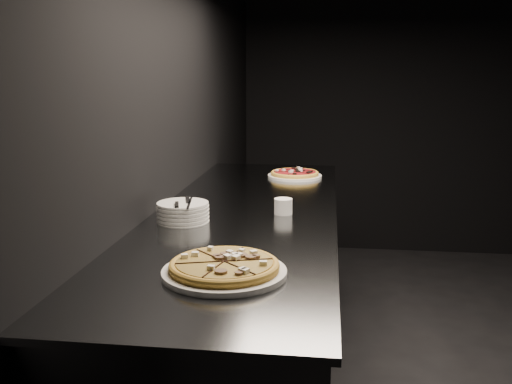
# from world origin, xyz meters

# --- Properties ---
(wall_left) EXTENTS (0.02, 5.00, 2.80)m
(wall_left) POSITION_xyz_m (-2.50, 0.00, 1.40)
(wall_left) COLOR black
(wall_left) RESTS_ON floor
(counter) EXTENTS (0.74, 2.44, 0.92)m
(counter) POSITION_xyz_m (-2.13, 0.00, 0.46)
(counter) COLOR slate
(counter) RESTS_ON floor
(pizza_mushroom) EXTENTS (0.39, 0.39, 0.04)m
(pizza_mushroom) POSITION_xyz_m (-2.08, -0.78, 0.94)
(pizza_mushroom) COLOR white
(pizza_mushroom) RESTS_ON counter
(pizza_tomato) EXTENTS (0.32, 0.32, 0.03)m
(pizza_tomato) POSITION_xyz_m (-1.98, 0.79, 0.94)
(pizza_tomato) COLOR white
(pizza_tomato) RESTS_ON counter
(plate_stack) EXTENTS (0.20, 0.20, 0.07)m
(plate_stack) POSITION_xyz_m (-2.35, -0.21, 0.96)
(plate_stack) COLOR white
(plate_stack) RESTS_ON counter
(cutlery) EXTENTS (0.06, 0.21, 0.01)m
(cutlery) POSITION_xyz_m (-2.34, -0.23, 1.00)
(cutlery) COLOR #B8BBBF
(cutlery) RESTS_ON plate_stack
(ramekin) EXTENTS (0.07, 0.07, 0.06)m
(ramekin) POSITION_xyz_m (-1.97, -0.05, 0.95)
(ramekin) COLOR silver
(ramekin) RESTS_ON counter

